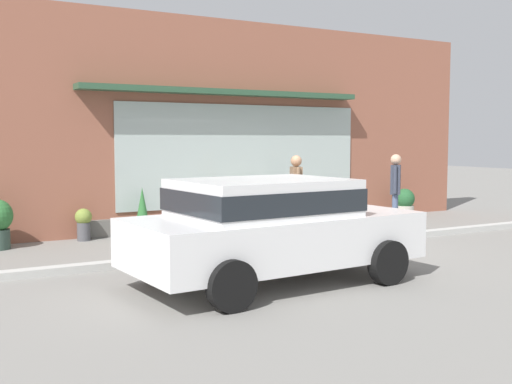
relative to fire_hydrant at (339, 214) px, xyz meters
name	(u,v)px	position (x,y,z in m)	size (l,w,h in m)	color
ground_plane	(297,247)	(-1.36, -0.52, -0.48)	(60.00, 60.00, 0.00)	gray
curb_strip	(303,246)	(-1.36, -0.72, -0.42)	(14.00, 0.24, 0.12)	#B2B2AD
storefront	(221,126)	(-1.35, 2.66, 1.81)	(14.00, 0.81, 4.67)	#935642
fire_hydrant	(339,214)	(0.00, 0.00, 0.00)	(0.43, 0.40, 0.98)	#B2B2B7
pedestrian_with_handbag	(296,190)	(-0.79, 0.41, 0.50)	(0.36, 0.63, 1.68)	#333847
pedestrian_passerby	(395,187)	(1.46, -0.02, 0.51)	(0.36, 0.36, 1.69)	#475675
parked_car_white	(270,224)	(-3.28, -2.79, 0.35)	(4.17, 2.25, 1.46)	white
potted_plant_near_hydrant	(142,213)	(-3.41, 2.17, 0.01)	(0.33, 0.33, 1.02)	#9E6042
potted_plant_by_entrance	(253,216)	(-0.88, 2.02, -0.20)	(0.49, 0.49, 0.61)	#B7B2A3
potted_plant_window_right	(333,207)	(1.28, 1.94, -0.10)	(0.27, 0.27, 0.81)	#4C4C51
potted_plant_window_center	(83,223)	(-4.62, 2.21, -0.12)	(0.33, 0.33, 0.64)	#4C4C51
potted_plant_low_front	(404,203)	(3.52, 1.91, -0.11)	(0.51, 0.51, 0.74)	#B7B2A3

